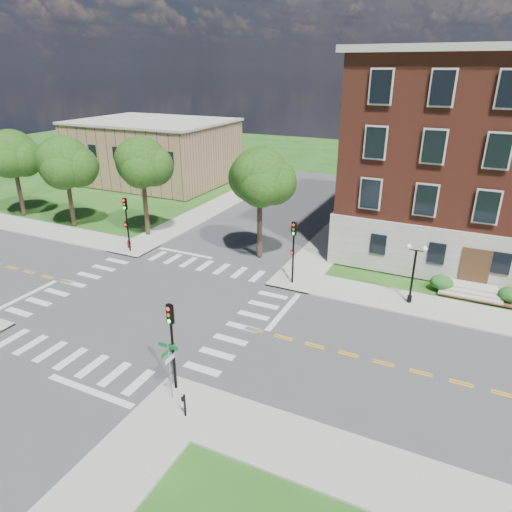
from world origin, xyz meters
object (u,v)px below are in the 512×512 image
at_px(street_sign_pole, 169,361).
at_px(fire_hydrant, 129,244).
at_px(twin_lamp_west, 414,270).
at_px(push_button_post, 185,404).
at_px(traffic_signal_nw, 126,218).
at_px(traffic_signal_se, 172,336).
at_px(traffic_signal_ne, 293,245).

xyz_separation_m(street_sign_pole, fire_hydrant, (-15.31, 15.02, -1.84)).
relative_size(twin_lamp_west, street_sign_pole, 1.36).
bearing_deg(push_button_post, twin_lamp_west, 64.26).
bearing_deg(traffic_signal_nw, traffic_signal_se, -43.59).
xyz_separation_m(traffic_signal_nw, push_button_post, (16.00, -15.23, -2.39)).
xyz_separation_m(traffic_signal_nw, fire_hydrant, (-0.59, 0.59, -2.72)).
relative_size(twin_lamp_west, fire_hydrant, 5.64).
bearing_deg(street_sign_pole, traffic_signal_ne, 87.70).
xyz_separation_m(traffic_signal_nw, street_sign_pole, (14.72, -14.43, -0.88)).
xyz_separation_m(traffic_signal_se, traffic_signal_ne, (0.87, 13.97, 0.00)).
height_order(traffic_signal_ne, traffic_signal_nw, same).
height_order(traffic_signal_nw, fire_hydrant, traffic_signal_nw).
distance_m(traffic_signal_nw, fire_hydrant, 2.85).
relative_size(traffic_signal_ne, twin_lamp_west, 1.13).
xyz_separation_m(traffic_signal_se, push_button_post, (1.56, -1.48, -2.39)).
relative_size(traffic_signal_ne, fire_hydrant, 6.40).
xyz_separation_m(twin_lamp_west, street_sign_pole, (-9.04, -15.29, -0.21)).
relative_size(traffic_signal_se, fire_hydrant, 6.40).
height_order(traffic_signal_ne, fire_hydrant, traffic_signal_ne).
xyz_separation_m(traffic_signal_ne, traffic_signal_nw, (-15.31, -0.22, 0.00)).
xyz_separation_m(traffic_signal_se, fire_hydrant, (-15.03, 14.34, -2.72)).
xyz_separation_m(street_sign_pole, push_button_post, (1.28, -0.80, -1.51)).
height_order(traffic_signal_se, street_sign_pole, traffic_signal_se).
height_order(traffic_signal_ne, street_sign_pole, traffic_signal_ne).
bearing_deg(push_button_post, fire_hydrant, 136.36).
bearing_deg(traffic_signal_se, twin_lamp_west, 57.47).
height_order(traffic_signal_se, traffic_signal_nw, same).
bearing_deg(traffic_signal_nw, fire_hydrant, 135.01).
distance_m(traffic_signal_nw, twin_lamp_west, 23.78).
bearing_deg(traffic_signal_nw, traffic_signal_ne, 0.83).
height_order(push_button_post, fire_hydrant, push_button_post).
distance_m(traffic_signal_nw, street_sign_pole, 20.64).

